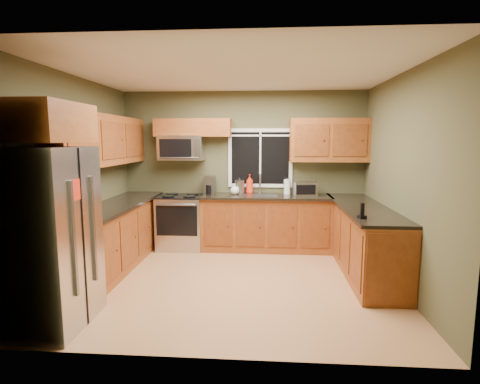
# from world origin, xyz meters

# --- Properties ---
(floor) EXTENTS (4.20, 4.20, 0.00)m
(floor) POSITION_xyz_m (0.00, 0.00, 0.00)
(floor) COLOR tan
(floor) RESTS_ON ground
(ceiling) EXTENTS (4.20, 4.20, 0.00)m
(ceiling) POSITION_xyz_m (0.00, 0.00, 2.70)
(ceiling) COLOR white
(ceiling) RESTS_ON back_wall
(back_wall) EXTENTS (4.20, 0.00, 4.20)m
(back_wall) POSITION_xyz_m (0.00, 1.80, 1.35)
(back_wall) COLOR #4D4D30
(back_wall) RESTS_ON ground
(front_wall) EXTENTS (4.20, 0.00, 4.20)m
(front_wall) POSITION_xyz_m (0.00, -1.80, 1.35)
(front_wall) COLOR #4D4D30
(front_wall) RESTS_ON ground
(left_wall) EXTENTS (0.00, 3.60, 3.60)m
(left_wall) POSITION_xyz_m (-2.10, 0.00, 1.35)
(left_wall) COLOR #4D4D30
(left_wall) RESTS_ON ground
(right_wall) EXTENTS (0.00, 3.60, 3.60)m
(right_wall) POSITION_xyz_m (2.10, 0.00, 1.35)
(right_wall) COLOR #4D4D30
(right_wall) RESTS_ON ground
(window) EXTENTS (1.12, 0.03, 1.02)m
(window) POSITION_xyz_m (0.30, 1.78, 1.55)
(window) COLOR white
(window) RESTS_ON back_wall
(base_cabinets_left) EXTENTS (0.60, 2.65, 0.90)m
(base_cabinets_left) POSITION_xyz_m (-1.80, 0.48, 0.45)
(base_cabinets_left) COLOR brown
(base_cabinets_left) RESTS_ON ground
(countertop_left) EXTENTS (0.65, 2.65, 0.04)m
(countertop_left) POSITION_xyz_m (-1.78, 0.48, 0.92)
(countertop_left) COLOR black
(countertop_left) RESTS_ON base_cabinets_left
(base_cabinets_back) EXTENTS (2.17, 0.60, 0.90)m
(base_cabinets_back) POSITION_xyz_m (0.42, 1.50, 0.45)
(base_cabinets_back) COLOR brown
(base_cabinets_back) RESTS_ON ground
(countertop_back) EXTENTS (2.17, 0.65, 0.04)m
(countertop_back) POSITION_xyz_m (0.42, 1.48, 0.92)
(countertop_back) COLOR black
(countertop_back) RESTS_ON base_cabinets_back
(base_cabinets_peninsula) EXTENTS (0.60, 2.52, 0.90)m
(base_cabinets_peninsula) POSITION_xyz_m (1.80, 0.54, 0.45)
(base_cabinets_peninsula) COLOR brown
(base_cabinets_peninsula) RESTS_ON ground
(countertop_peninsula) EXTENTS (0.65, 2.50, 0.04)m
(countertop_peninsula) POSITION_xyz_m (1.78, 0.55, 0.92)
(countertop_peninsula) COLOR black
(countertop_peninsula) RESTS_ON base_cabinets_peninsula
(upper_cabinets_left) EXTENTS (0.33, 2.65, 0.72)m
(upper_cabinets_left) POSITION_xyz_m (-1.94, 0.48, 1.86)
(upper_cabinets_left) COLOR brown
(upper_cabinets_left) RESTS_ON left_wall
(upper_cabinets_back_left) EXTENTS (1.30, 0.33, 0.30)m
(upper_cabinets_back_left) POSITION_xyz_m (-0.85, 1.64, 2.07)
(upper_cabinets_back_left) COLOR brown
(upper_cabinets_back_left) RESTS_ON back_wall
(upper_cabinets_back_right) EXTENTS (1.30, 0.33, 0.72)m
(upper_cabinets_back_right) POSITION_xyz_m (1.45, 1.64, 1.86)
(upper_cabinets_back_right) COLOR brown
(upper_cabinets_back_right) RESTS_ON back_wall
(upper_cabinet_over_fridge) EXTENTS (0.72, 0.90, 0.38)m
(upper_cabinet_over_fridge) POSITION_xyz_m (-1.74, -1.30, 2.03)
(upper_cabinet_over_fridge) COLOR brown
(upper_cabinet_over_fridge) RESTS_ON left_wall
(refrigerator) EXTENTS (0.74, 0.90, 1.80)m
(refrigerator) POSITION_xyz_m (-1.74, -1.30, 0.90)
(refrigerator) COLOR #B7B7BC
(refrigerator) RESTS_ON ground
(range) EXTENTS (0.76, 0.69, 0.94)m
(range) POSITION_xyz_m (-1.05, 1.47, 0.47)
(range) COLOR #B7B7BC
(range) RESTS_ON ground
(microwave) EXTENTS (0.76, 0.41, 0.42)m
(microwave) POSITION_xyz_m (-1.05, 1.61, 1.73)
(microwave) COLOR #B7B7BC
(microwave) RESTS_ON back_wall
(sink) EXTENTS (0.60, 0.42, 0.36)m
(sink) POSITION_xyz_m (0.30, 1.49, 0.95)
(sink) COLOR slate
(sink) RESTS_ON countertop_back
(toaster_oven) EXTENTS (0.41, 0.33, 0.23)m
(toaster_oven) POSITION_xyz_m (1.06, 1.50, 1.06)
(toaster_oven) COLOR #B7B7BC
(toaster_oven) RESTS_ON countertop_back
(coffee_maker) EXTENTS (0.18, 0.25, 0.30)m
(coffee_maker) POSITION_xyz_m (-0.57, 1.60, 1.08)
(coffee_maker) COLOR slate
(coffee_maker) RESTS_ON countertop_back
(kettle) EXTENTS (0.17, 0.17, 0.29)m
(kettle) POSITION_xyz_m (-0.05, 1.65, 1.07)
(kettle) COLOR #B7B7BC
(kettle) RESTS_ON countertop_back
(paper_towel_roll) EXTENTS (0.13, 0.13, 0.28)m
(paper_towel_roll) POSITION_xyz_m (0.77, 1.66, 1.07)
(paper_towel_roll) COLOR white
(paper_towel_roll) RESTS_ON countertop_back
(soap_bottle_a) EXTENTS (0.13, 0.13, 0.33)m
(soap_bottle_a) POSITION_xyz_m (0.12, 1.70, 1.11)
(soap_bottle_a) COLOR red
(soap_bottle_a) RESTS_ON countertop_back
(soap_bottle_c) EXTENTS (0.17, 0.17, 0.19)m
(soap_bottle_c) POSITION_xyz_m (-0.13, 1.55, 1.03)
(soap_bottle_c) COLOR white
(soap_bottle_c) RESTS_ON countertop_back
(cordless_phone) EXTENTS (0.10, 0.10, 0.19)m
(cordless_phone) POSITION_xyz_m (1.55, -0.32, 1.00)
(cordless_phone) COLOR black
(cordless_phone) RESTS_ON countertop_peninsula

